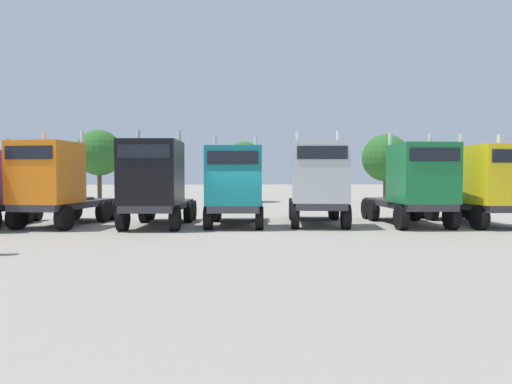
{
  "coord_description": "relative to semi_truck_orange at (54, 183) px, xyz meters",
  "views": [
    {
      "loc": [
        -0.28,
        -17.95,
        2.31
      ],
      "look_at": [
        0.88,
        2.9,
        1.54
      ],
      "focal_mm": 30.62,
      "sensor_mm": 36.0,
      "label": 1
    }
  ],
  "objects": [
    {
      "name": "semi_truck_yellow",
      "position": [
        19.62,
        -0.78,
        -0.1
      ],
      "size": [
        2.85,
        6.54,
        4.26
      ],
      "rotation": [
        0.0,
        0.0,
        -1.52
      ],
      "color": "#333338",
      "rests_on": "ground"
    },
    {
      "name": "semi_truck_black",
      "position": [
        4.57,
        -0.6,
        0.03
      ],
      "size": [
        2.91,
        5.93,
        4.43
      ],
      "rotation": [
        0.0,
        0.0,
        -1.64
      ],
      "color": "#333338",
      "rests_on": "ground"
    },
    {
      "name": "semi_truck_orange",
      "position": [
        0.0,
        0.0,
        0.0
      ],
      "size": [
        3.56,
        6.16,
        4.4
      ],
      "rotation": [
        0.0,
        0.0,
        -1.76
      ],
      "color": "#333338",
      "rests_on": "ground"
    },
    {
      "name": "semi_truck_silver",
      "position": [
        11.96,
        -0.17,
        -0.02
      ],
      "size": [
        3.23,
        6.6,
        4.42
      ],
      "rotation": [
        0.0,
        0.0,
        -1.68
      ],
      "color": "#333338",
      "rests_on": "ground"
    },
    {
      "name": "oak_far_left",
      "position": [
        -3.42,
        18.21,
        2.31
      ],
      "size": [
        3.94,
        3.94,
        6.29
      ],
      "color": "#4C3823",
      "rests_on": "ground"
    },
    {
      "name": "ground",
      "position": [
        8.25,
        -2.13,
        -1.98
      ],
      "size": [
        200.0,
        200.0,
        0.0
      ],
      "primitive_type": "plane",
      "color": "gray"
    },
    {
      "name": "oak_far_centre",
      "position": [
        9.05,
        18.41,
        1.78
      ],
      "size": [
        3.14,
        3.14,
        5.36
      ],
      "color": "#4C3823",
      "rests_on": "ground"
    },
    {
      "name": "semi_truck_teal",
      "position": [
        8.11,
        -0.35,
        -0.13
      ],
      "size": [
        2.87,
        5.84,
        4.19
      ],
      "rotation": [
        0.0,
        0.0,
        -1.63
      ],
      "color": "#333338",
      "rests_on": "ground"
    },
    {
      "name": "semi_truck_green",
      "position": [
        16.33,
        -0.71,
        -0.03
      ],
      "size": [
        2.62,
        6.26,
        4.32
      ],
      "rotation": [
        0.0,
        0.0,
        -1.58
      ],
      "color": "#333338",
      "rests_on": "ground"
    },
    {
      "name": "oak_far_right",
      "position": [
        20.87,
        15.88,
        1.83
      ],
      "size": [
        3.94,
        3.94,
        5.8
      ],
      "color": "#4C3823",
      "rests_on": "ground"
    }
  ]
}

